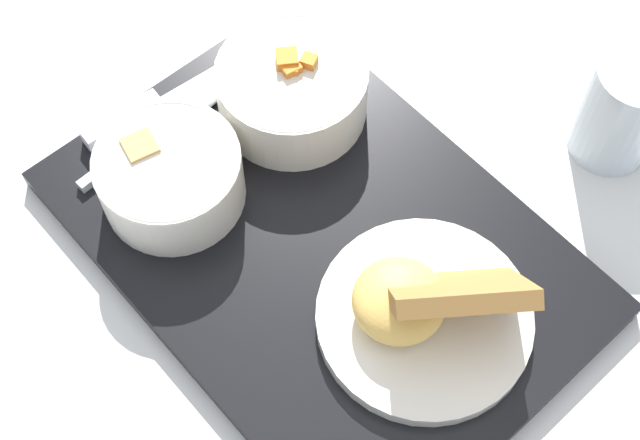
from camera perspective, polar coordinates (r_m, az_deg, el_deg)
name	(u,v)px	position (r m, az deg, el deg)	size (l,w,h in m)	color
ground_plane	(320,248)	(0.76, 0.00, -1.79)	(4.00, 4.00, 0.00)	silver
serving_tray	(320,243)	(0.75, 0.00, -1.46)	(0.47, 0.35, 0.02)	black
bowl_salad	(292,88)	(0.79, -1.79, 8.43)	(0.13, 0.13, 0.07)	silver
bowl_soup	(170,174)	(0.75, -9.60, 2.93)	(0.12, 0.12, 0.06)	silver
plate_main	(423,308)	(0.70, 6.62, -5.65)	(0.17, 0.17, 0.09)	silver
knife	(136,115)	(0.82, -11.72, 6.61)	(0.05, 0.17, 0.02)	silver
spoon	(178,114)	(0.81, -9.08, 6.69)	(0.03, 0.17, 0.01)	silver
glass_water	(621,114)	(0.82, 18.72, 6.43)	(0.07, 0.07, 0.10)	silver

